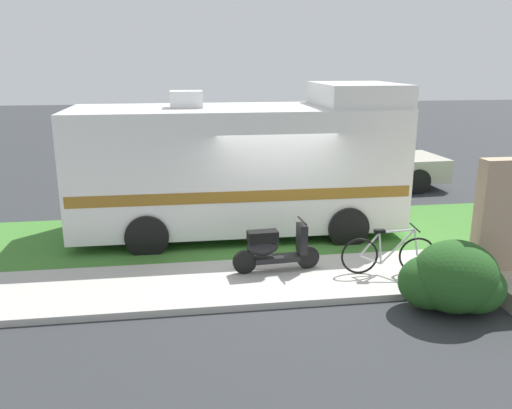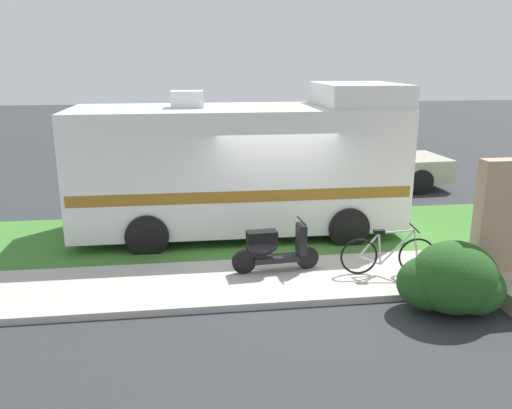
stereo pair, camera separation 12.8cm
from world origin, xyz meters
name	(u,v)px [view 2 (the right image)]	position (x,y,z in m)	size (l,w,h in m)	color
ground_plane	(281,259)	(0.00, 0.00, 0.00)	(80.00, 80.00, 0.00)	#2D3033
sidewalk	(293,280)	(0.00, -1.20, 0.06)	(24.00, 2.00, 0.12)	#ADAAA3
grass_strip	(270,234)	(0.00, 1.50, 0.04)	(24.00, 3.40, 0.08)	#3D752D
motorhome_rv	(243,165)	(-0.58, 1.78, 1.64)	(7.35, 2.79, 3.44)	silver
scooter	(273,248)	(-0.33, -0.87, 0.58)	(1.66, 0.50, 0.97)	black
bicycle	(388,254)	(1.76, -1.29, 0.51)	(1.76, 0.52, 0.90)	black
pickup_truck_near	(341,159)	(2.90, 5.62, 0.99)	(5.49, 2.36, 1.86)	#B7B29E
pickup_truck_far	(300,140)	(2.44, 9.57, 0.98)	(5.19, 2.24, 1.85)	#B7B29E
bush_by_porch	(452,281)	(2.27, -2.69, 0.55)	(1.65, 1.24, 1.17)	#23511E
bottle_green	(470,271)	(3.22, -1.62, 0.24)	(0.08, 0.08, 0.27)	brown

